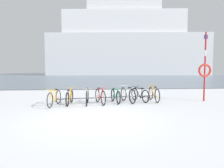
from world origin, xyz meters
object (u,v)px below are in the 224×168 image
Objects in this scene: rescue_post at (205,69)px; bicycle_3 at (100,96)px; bicycle_0 at (54,98)px; bicycle_5 at (128,95)px; bicycle_6 at (140,95)px; bicycle_7 at (154,94)px; ferry_ship at (126,44)px; bicycle_4 at (115,96)px; bicycle_2 at (87,97)px; bicycle_1 at (70,97)px.

bicycle_3 is at bearing -176.49° from rescue_post.
bicycle_5 is (3.54, 0.72, 0.01)m from bicycle_0.
rescue_post is at bearing -3.84° from bicycle_6.
bicycle_7 is 0.03× the size of ferry_ship.
bicycle_5 is 0.48× the size of rescue_post.
rescue_post is (5.51, 0.34, 1.36)m from bicycle_3.
bicycle_4 is (2.90, 0.65, -0.02)m from bicycle_0.
rescue_post reaches higher than bicycle_2.
ferry_ship is (7.94, 53.61, 9.57)m from bicycle_6.
bicycle_3 is 0.94× the size of bicycle_5.
bicycle_1 is 56.27m from ferry_ship.
bicycle_0 is at bearing -168.49° from bicycle_5.
ferry_ship is at bearing 85.20° from rescue_post.
bicycle_2 reaches higher than bicycle_1.
bicycle_5 reaches higher than bicycle_4.
rescue_post reaches higher than bicycle_0.
bicycle_1 is at bearing -171.57° from bicycle_5.
bicycle_4 is (0.78, 0.28, -0.03)m from bicycle_3.
bicycle_6 is 0.46× the size of rescue_post.
bicycle_5 is at bearing 14.16° from bicycle_3.
ferry_ship is at bearing 79.51° from bicycle_3.
bicycle_3 is 0.03× the size of ferry_ship.
bicycle_6 is 3.69m from rescue_post.
bicycle_3 is at bearing 2.71° from bicycle_1.
bicycle_5 reaches higher than bicycle_6.
ferry_ship is (7.18, 53.63, 9.54)m from bicycle_7.
bicycle_4 is 1.35m from bicycle_6.
bicycle_5 reaches higher than bicycle_2.
bicycle_2 is at bearing -176.09° from rescue_post.
bicycle_7 is at bearing 7.13° from bicycle_4.
bicycle_5 is at bearing 179.72° from rescue_post.
bicycle_4 is at bearing 8.94° from bicycle_1.
bicycle_2 is 1.45m from bicycle_4.
ferry_ship is (4.52, 53.84, 8.19)m from rescue_post.
bicycle_5 is at bearing 12.15° from bicycle_2.
bicycle_0 reaches higher than bicycle_4.
bicycle_5 is (1.42, 0.36, 0.01)m from bicycle_3.
bicycle_7 is (4.32, 0.61, 0.03)m from bicycle_1.
bicycle_3 reaches higher than bicycle_6.
bicycle_3 is 2.90m from bicycle_7.
bicycle_7 is at bearing -97.63° from ferry_ship.
bicycle_5 is (2.04, 0.44, 0.01)m from bicycle_2.
bicycle_5 is 0.03× the size of ferry_ship.
bicycle_1 is 0.97× the size of bicycle_7.
ferry_ship is at bearing 78.89° from bicycle_2.
bicycle_3 is 2.17m from bicycle_6.
bicycle_3 is at bearing -164.85° from bicycle_6.
bicycle_2 is 0.48× the size of rescue_post.
bicycle_7 is at bearing 10.18° from bicycle_2.
rescue_post reaches higher than bicycle_7.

